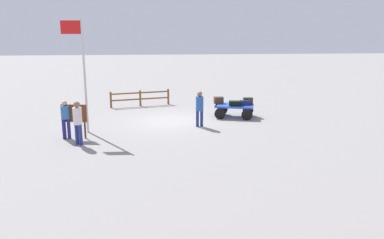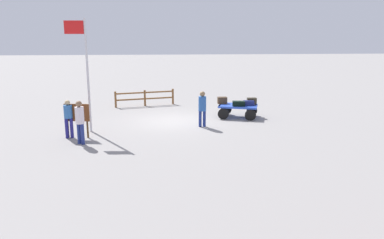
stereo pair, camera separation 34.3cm
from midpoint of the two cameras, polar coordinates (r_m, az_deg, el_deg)
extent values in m
plane|color=gray|center=(19.19, -3.73, -0.24)|extent=(120.00, 120.00, 0.00)
cube|color=blue|center=(20.04, 5.93, 2.09)|extent=(2.24, 1.72, 0.10)
cube|color=blue|center=(20.13, 3.27, 2.19)|extent=(0.41, 1.11, 0.10)
cylinder|color=black|center=(19.57, 3.73, 0.87)|extent=(0.58, 0.28, 0.57)
cylinder|color=black|center=(20.77, 4.15, 1.57)|extent=(0.58, 0.28, 0.57)
cylinder|color=black|center=(19.46, 7.78, 0.71)|extent=(0.58, 0.28, 0.57)
cylinder|color=black|center=(20.66, 7.96, 1.42)|extent=(0.58, 0.28, 0.57)
cube|color=navy|center=(19.99, 7.51, 2.53)|extent=(0.52, 0.34, 0.25)
cube|color=black|center=(19.73, 6.01, 2.43)|extent=(0.67, 0.46, 0.25)
cube|color=#473422|center=(20.31, 3.54, 2.92)|extent=(0.49, 0.34, 0.35)
cube|color=#362F20|center=(20.26, 7.94, 2.80)|extent=(0.50, 0.30, 0.35)
cylinder|color=navy|center=(17.94, 0.91, 0.12)|extent=(0.14, 0.14, 0.77)
cylinder|color=navy|center=(17.92, 0.28, 0.11)|extent=(0.14, 0.14, 0.77)
cylinder|color=#2856A3|center=(17.78, 0.60, 2.40)|extent=(0.37, 0.37, 0.68)
sphere|color=olive|center=(17.70, 0.60, 3.88)|extent=(0.25, 0.25, 0.25)
cylinder|color=navy|center=(15.65, -17.03, -2.23)|extent=(0.14, 0.14, 0.84)
cylinder|color=navy|center=(15.79, -17.55, -2.14)|extent=(0.14, 0.14, 0.84)
cylinder|color=silver|center=(15.55, -17.48, 0.51)|extent=(0.48, 0.48, 0.67)
sphere|color=#856348|center=(15.46, -17.60, 2.17)|extent=(0.25, 0.25, 0.25)
cylinder|color=navy|center=(16.76, -18.60, -1.32)|extent=(0.14, 0.14, 0.86)
cylinder|color=navy|center=(16.78, -19.28, -1.36)|extent=(0.14, 0.14, 0.86)
cylinder|color=#2F63A8|center=(16.62, -19.12, 1.03)|extent=(0.39, 0.39, 0.55)
sphere|color=tan|center=(16.55, -19.22, 2.33)|extent=(0.22, 0.22, 0.22)
cylinder|color=silver|center=(17.27, -16.39, 6.17)|extent=(0.10, 0.10, 4.97)
cube|color=red|center=(17.26, -18.40, 13.05)|extent=(0.83, 0.07, 0.56)
cylinder|color=#4C3319|center=(16.61, -16.36, -1.56)|extent=(0.08, 0.08, 0.71)
cylinder|color=#4C3319|center=(16.92, -19.11, -1.49)|extent=(0.08, 0.08, 0.71)
cube|color=brown|center=(16.60, -17.92, 0.90)|extent=(1.07, 0.24, 0.74)
cylinder|color=brown|center=(23.67, -4.01, 3.46)|extent=(0.12, 0.12, 0.96)
cylinder|color=brown|center=(23.26, -8.21, 3.19)|extent=(0.12, 0.12, 0.96)
cylinder|color=brown|center=(22.98, -12.54, 2.89)|extent=(0.12, 0.12, 0.96)
cube|color=brown|center=(23.21, -8.24, 4.01)|extent=(3.46, 0.90, 0.08)
cube|color=brown|center=(23.27, -8.21, 3.07)|extent=(3.46, 0.90, 0.08)
camera|label=1|loc=(0.17, -90.75, -0.17)|focal=35.42mm
camera|label=2|loc=(0.17, 89.25, 0.17)|focal=35.42mm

